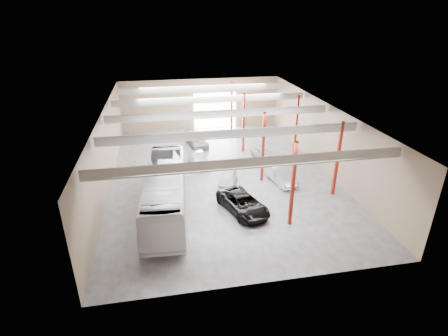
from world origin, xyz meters
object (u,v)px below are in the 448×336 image
object	(u,v)px
car_right_near	(280,174)
car_right_far	(263,153)
car_row_c	(197,140)
car_row_b	(198,159)
coach_bus	(165,191)
black_sedan	(243,203)
car_row_a	(228,178)

from	to	relation	value
car_right_near	car_right_far	xyz separation A→B (m)	(0.00, 5.89, -0.06)
car_row_c	car_right_far	world-z (taller)	car_row_c
car_row_b	car_right_far	distance (m)	7.51
car_right_near	car_right_far	bearing A→B (deg)	79.47
car_row_c	car_right_far	xyz separation A→B (m)	(6.97, -5.72, -0.01)
coach_bus	car_row_c	size ratio (longest dim) A/B	2.74
car_row_b	car_right_near	distance (m)	9.33
car_right_near	car_right_far	distance (m)	5.89
car_right_far	black_sedan	bearing A→B (deg)	-125.67
car_row_b	black_sedan	bearing A→B (deg)	-87.32
car_row_a	car_row_c	size ratio (longest dim) A/B	0.79
coach_bus	car_right_near	distance (m)	11.83
car_row_a	car_row_c	xyz separation A→B (m)	(-1.79, 11.27, 0.05)
black_sedan	car_right_far	world-z (taller)	black_sedan
car_row_c	car_right_near	size ratio (longest dim) A/B	1.06
coach_bus	car_right_near	size ratio (longest dim) A/B	2.89
coach_bus	car_right_far	xyz separation A→B (m)	(11.26, 9.35, -1.18)
black_sedan	car_right_near	size ratio (longest dim) A/B	1.21
car_right_near	car_right_far	world-z (taller)	car_right_near
car_row_b	car_right_near	world-z (taller)	car_right_near
coach_bus	black_sedan	xyz separation A→B (m)	(6.32, -1.40, -1.10)
car_row_a	car_right_near	bearing A→B (deg)	15.80
car_row_b	car_row_c	size ratio (longest dim) A/B	0.83
car_right_near	black_sedan	bearing A→B (deg)	-146.02
car_row_c	car_right_far	bearing A→B (deg)	-50.36
black_sedan	car_right_near	distance (m)	6.93
black_sedan	car_right_far	size ratio (longest dim) A/B	1.36
coach_bus	car_right_far	size ratio (longest dim) A/B	3.26
black_sedan	car_right_far	distance (m)	11.83
car_row_a	car_right_near	xyz separation A→B (m)	(5.19, -0.34, 0.11)
black_sedan	car_row_c	xyz separation A→B (m)	(-2.03, 16.47, -0.07)
car_right_far	car_row_b	bearing A→B (deg)	171.69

